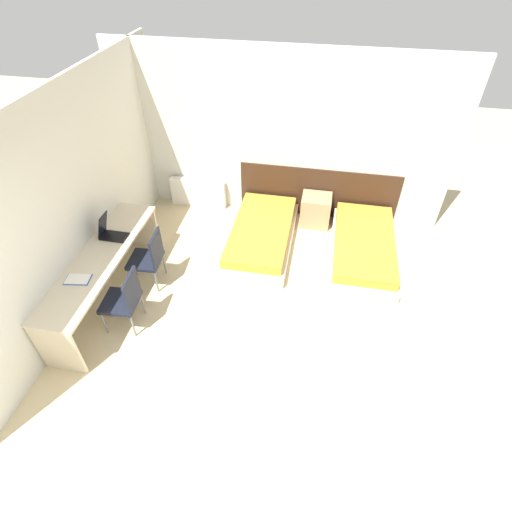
{
  "coord_description": "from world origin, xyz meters",
  "views": [
    {
      "loc": [
        0.75,
        -1.62,
        4.09
      ],
      "look_at": [
        0.0,
        2.32,
        0.55
      ],
      "focal_mm": 28.0,
      "sensor_mm": 36.0,
      "label": 1
    }
  ],
  "objects": [
    {
      "name": "headboard_panel",
      "position": [
        0.7,
        4.21,
        0.44
      ],
      "size": [
        2.63,
        0.03,
        0.89
      ],
      "color": "#382316",
      "rests_on": "ground_plane"
    },
    {
      "name": "wall_back",
      "position": [
        0.0,
        4.24,
        1.35
      ],
      "size": [
        5.4,
        0.05,
        2.7
      ],
      "color": "silver",
      "rests_on": "ground_plane"
    },
    {
      "name": "radiator",
      "position": [
        -1.38,
        4.12,
        0.26
      ],
      "size": [
        0.98,
        0.12,
        0.52
      ],
      "color": "silver",
      "rests_on": "ground_plane"
    },
    {
      "name": "open_notebook",
      "position": [
        -1.95,
        1.29,
        0.76
      ],
      "size": [
        0.32,
        0.23,
        0.02
      ],
      "rotation": [
        0.0,
        0.0,
        0.15
      ],
      "color": "#1E4793",
      "rests_on": "desk"
    },
    {
      "name": "wall_left",
      "position": [
        -2.22,
        2.11,
        1.35
      ],
      "size": [
        0.05,
        5.22,
        2.7
      ],
      "color": "silver",
      "rests_on": "ground_plane"
    },
    {
      "name": "laptop",
      "position": [
        -1.94,
        2.13,
        0.82
      ],
      "size": [
        0.35,
        0.22,
        0.35
      ],
      "rotation": [
        0.0,
        0.0,
        -0.01
      ],
      "color": "black",
      "rests_on": "desk"
    },
    {
      "name": "bed_near_window",
      "position": [
        -0.09,
        3.24,
        0.17
      ],
      "size": [
        0.95,
        1.87,
        0.36
      ],
      "color": "silver",
      "rests_on": "ground_plane"
    },
    {
      "name": "bed_near_door",
      "position": [
        1.49,
        3.24,
        0.17
      ],
      "size": [
        0.95,
        1.87,
        0.36
      ],
      "color": "silver",
      "rests_on": "ground_plane"
    },
    {
      "name": "nightstand",
      "position": [
        0.7,
        3.97,
        0.26
      ],
      "size": [
        0.48,
        0.42,
        0.52
      ],
      "color": "tan",
      "rests_on": "ground_plane"
    },
    {
      "name": "chair_near_notebook",
      "position": [
        -1.45,
        1.33,
        0.47
      ],
      "size": [
        0.46,
        0.46,
        0.87
      ],
      "rotation": [
        0.0,
        0.0,
        0.07
      ],
      "color": "black",
      "rests_on": "ground_plane"
    },
    {
      "name": "desk",
      "position": [
        -1.91,
        1.72,
        0.6
      ],
      "size": [
        0.57,
        2.37,
        0.75
      ],
      "color": "beige",
      "rests_on": "ground_plane"
    },
    {
      "name": "ground_plane",
      "position": [
        0.0,
        0.0,
        0.0
      ],
      "size": [
        20.0,
        20.0,
        0.0
      ],
      "primitive_type": "plane",
      "color": "beige"
    },
    {
      "name": "chair_near_laptop",
      "position": [
        -1.45,
        2.12,
        0.47
      ],
      "size": [
        0.45,
        0.45,
        0.87
      ],
      "rotation": [
        0.0,
        0.0,
        0.06
      ],
      "color": "black",
      "rests_on": "ground_plane"
    }
  ]
}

